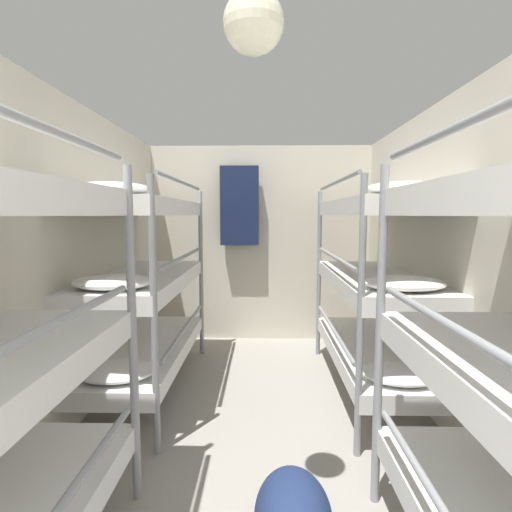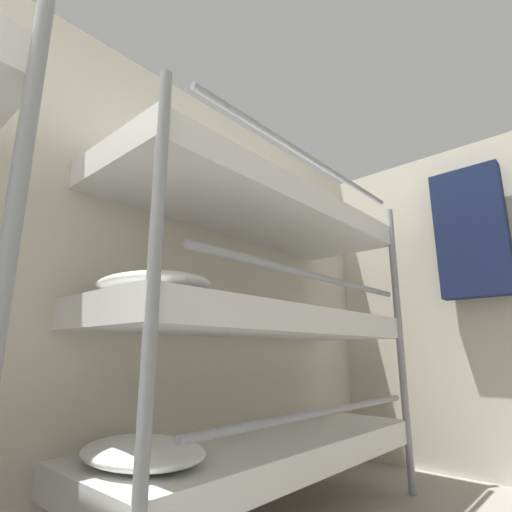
{
  "view_description": "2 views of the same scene",
  "coord_description": "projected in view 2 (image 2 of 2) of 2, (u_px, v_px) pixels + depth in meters",
  "views": [
    {
      "loc": [
        0.04,
        0.43,
        1.5
      ],
      "look_at": [
        -0.01,
        3.05,
        1.23
      ],
      "focal_mm": 28.0,
      "sensor_mm": 36.0,
      "label": 1
    },
    {
      "loc": [
        0.4,
        2.12,
        0.79
      ],
      "look_at": [
        -0.77,
        3.44,
        1.22
      ],
      "focal_mm": 28.0,
      "sensor_mm": 36.0,
      "label": 2
    }
  ],
  "objects": [
    {
      "name": "wall_left",
      "position": [
        4.0,
        258.0,
        1.54
      ],
      "size": [
        0.06,
        5.29,
        2.3
      ],
      "color": "beige",
      "rests_on": "ground_plane"
    },
    {
      "name": "bunk_stack_left_far",
      "position": [
        257.0,
        320.0,
        2.02
      ],
      "size": [
        0.68,
        1.88,
        1.78
      ],
      "color": "gray",
      "rests_on": "ground_plane"
    },
    {
      "name": "hanging_coat",
      "position": [
        471.0,
        232.0,
        2.73
      ],
      "size": [
        0.44,
        0.12,
        0.9
      ],
      "color": "#192347"
    }
  ]
}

